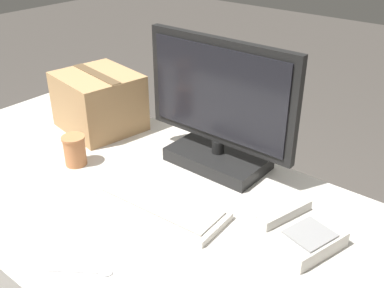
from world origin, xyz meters
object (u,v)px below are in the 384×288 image
(keyboard, at_px, (162,204))
(spoon, at_px, (91,272))
(desk_phone, at_px, (298,232))
(paper_cup_right, at_px, (75,150))
(cardboard_box, at_px, (99,101))
(monitor, at_px, (219,116))

(keyboard, bearing_deg, spoon, -84.65)
(desk_phone, height_order, paper_cup_right, paper_cup_right)
(desk_phone, distance_m, spoon, 0.56)
(spoon, bearing_deg, paper_cup_right, 109.99)
(keyboard, bearing_deg, cardboard_box, 152.84)
(desk_phone, height_order, cardboard_box, cardboard_box)
(paper_cup_right, bearing_deg, monitor, 39.08)
(monitor, relative_size, cardboard_box, 1.63)
(keyboard, bearing_deg, desk_phone, 14.51)
(paper_cup_right, height_order, spoon, paper_cup_right)
(paper_cup_right, bearing_deg, cardboard_box, 122.38)
(monitor, bearing_deg, desk_phone, -24.74)
(monitor, xyz_separation_m, cardboard_box, (-0.55, -0.06, -0.07))
(desk_phone, xyz_separation_m, spoon, (-0.34, -0.44, -0.03))
(spoon, relative_size, cardboard_box, 0.41)
(paper_cup_right, relative_size, cardboard_box, 0.31)
(monitor, xyz_separation_m, paper_cup_right, (-0.39, -0.31, -0.13))
(spoon, distance_m, cardboard_box, 0.85)
(paper_cup_right, bearing_deg, spoon, -34.32)
(spoon, height_order, cardboard_box, cardboard_box)
(keyboard, xyz_separation_m, paper_cup_right, (-0.41, -0.00, 0.04))
(monitor, relative_size, keyboard, 1.36)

